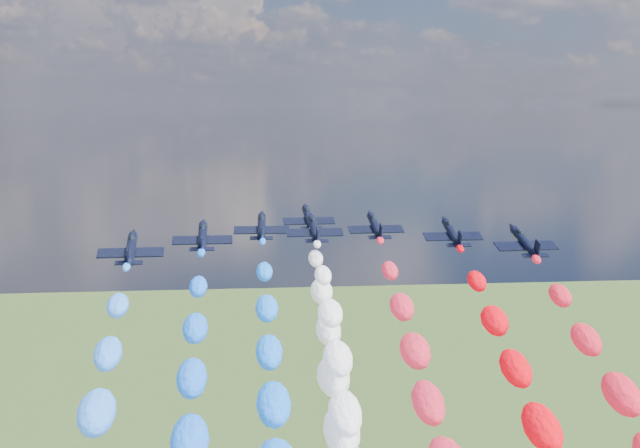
{
  "coord_description": "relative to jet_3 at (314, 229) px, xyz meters",
  "views": [
    {
      "loc": [
        -12.68,
        -125.75,
        118.35
      ],
      "look_at": [
        0.0,
        4.0,
        99.44
      ],
      "focal_mm": 46.25,
      "sensor_mm": 36.0,
      "label": 1
    }
  ],
  "objects": [
    {
      "name": "jet_0",
      "position": [
        -28.47,
        -16.4,
        0.0
      ],
      "size": [
        10.07,
        13.42,
        6.57
      ],
      "primitive_type": null,
      "rotation": [
        0.31,
        0.0,
        0.04
      ],
      "color": "black"
    },
    {
      "name": "jet_1",
      "position": [
        -18.52,
        -6.05,
        0.0
      ],
      "size": [
        9.67,
        13.14,
        6.57
      ],
      "primitive_type": null,
      "rotation": [
        0.31,
        0.0,
        0.01
      ],
      "color": "black"
    },
    {
      "name": "jet_2",
      "position": [
        -8.81,
        3.7,
        0.0
      ],
      "size": [
        10.07,
        13.43,
        6.57
      ],
      "primitive_type": null,
      "rotation": [
        0.31,
        0.0,
        -0.04
      ],
      "color": "black"
    },
    {
      "name": "jet_3",
      "position": [
        0.0,
        0.0,
        0.0
      ],
      "size": [
        9.71,
        13.17,
        6.57
      ],
      "primitive_type": null,
      "rotation": [
        0.31,
        0.0,
        0.01
      ],
      "color": "black"
    },
    {
      "name": "jet_4",
      "position": [
        0.17,
        13.99,
        0.0
      ],
      "size": [
        10.14,
        13.47,
        6.57
      ],
      "primitive_type": null,
      "rotation": [
        0.31,
        0.0,
        0.05
      ],
      "color": "black"
    },
    {
      "name": "jet_5",
      "position": [
        10.88,
        2.58,
        0.0
      ],
      "size": [
        9.99,
        13.37,
        6.57
      ],
      "primitive_type": null,
      "rotation": [
        0.31,
        0.0,
        0.03
      ],
      "color": "black"
    },
    {
      "name": "jet_6",
      "position": [
        22.19,
        -6.31,
        0.0
      ],
      "size": [
        9.72,
        13.17,
        6.57
      ],
      "primitive_type": null,
      "rotation": [
        0.31,
        0.0,
        0.01
      ],
      "color": "black"
    },
    {
      "name": "jet_7",
      "position": [
        30.95,
        -16.37,
        0.0
      ],
      "size": [
        10.39,
        13.65,
        6.57
      ],
      "primitive_type": null,
      "rotation": [
        0.31,
        0.0,
        0.07
      ],
      "color": "black"
    }
  ]
}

